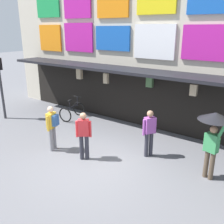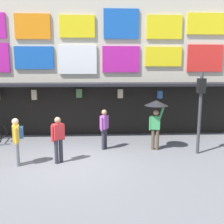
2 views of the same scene
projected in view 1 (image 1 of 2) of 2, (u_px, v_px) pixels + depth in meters
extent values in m
plane|color=slate|center=(94.00, 163.00, 8.46)|extent=(80.00, 80.00, 0.00)
cube|color=beige|center=(161.00, 35.00, 10.72)|extent=(18.00, 1.20, 8.00)
cube|color=black|center=(145.00, 72.00, 10.17)|extent=(15.30, 1.40, 0.12)
cube|color=green|center=(48.00, 7.00, 13.34)|extent=(1.71, 0.08, 1.04)
cube|color=#B71E93|center=(77.00, 5.00, 12.16)|extent=(1.73, 0.08, 1.17)
cube|color=orange|center=(112.00, 4.00, 10.99)|extent=(1.68, 0.08, 1.17)
cube|color=yellow|center=(156.00, 0.00, 9.81)|extent=(1.69, 0.08, 1.04)
cube|color=orange|center=(50.00, 38.00, 13.83)|extent=(1.65, 0.08, 1.37)
cube|color=#B71E93|center=(78.00, 38.00, 12.63)|extent=(1.86, 0.08, 1.38)
cube|color=blue|center=(112.00, 38.00, 11.45)|extent=(1.87, 0.08, 1.08)
cube|color=white|center=(154.00, 42.00, 10.30)|extent=(1.83, 0.08, 1.38)
cube|color=#B71E93|center=(207.00, 43.00, 9.11)|extent=(1.82, 0.08, 1.27)
cylinder|color=black|center=(79.00, 67.00, 12.61)|extent=(0.02, 0.02, 0.17)
cube|color=tan|center=(79.00, 74.00, 12.72)|extent=(0.29, 0.18, 0.52)
cylinder|color=black|center=(106.00, 71.00, 11.41)|extent=(0.02, 0.02, 0.19)
cube|color=tan|center=(106.00, 78.00, 11.51)|extent=(0.23, 0.14, 0.47)
cylinder|color=black|center=(150.00, 75.00, 10.44)|extent=(0.02, 0.02, 0.18)
cube|color=#477042|center=(150.00, 82.00, 10.53)|extent=(0.28, 0.17, 0.42)
cylinder|color=black|center=(194.00, 82.00, 9.06)|extent=(0.02, 0.02, 0.17)
cube|color=tan|center=(194.00, 90.00, 9.15)|extent=(0.25, 0.15, 0.42)
cube|color=black|center=(151.00, 101.00, 11.12)|extent=(15.30, 0.04, 2.50)
cylinder|color=#38383D|center=(1.00, 87.00, 12.17)|extent=(0.12, 0.12, 3.20)
torus|color=black|center=(79.00, 109.00, 12.96)|extent=(0.72, 0.15, 0.72)
torus|color=black|center=(65.00, 115.00, 12.04)|extent=(0.72, 0.15, 0.72)
cylinder|color=black|center=(72.00, 107.00, 12.42)|extent=(0.18, 0.99, 0.05)
cylinder|color=black|center=(70.00, 104.00, 12.23)|extent=(0.04, 0.04, 0.35)
cube|color=black|center=(70.00, 101.00, 12.17)|extent=(0.13, 0.21, 0.06)
cylinder|color=black|center=(77.00, 101.00, 12.76)|extent=(0.04, 0.04, 0.50)
cylinder|color=black|center=(77.00, 97.00, 12.68)|extent=(0.44, 0.09, 0.04)
cylinder|color=#2D2D38|center=(87.00, 147.00, 8.59)|extent=(0.14, 0.14, 0.88)
cylinder|color=#2D2D38|center=(82.00, 147.00, 8.59)|extent=(0.14, 0.14, 0.88)
cube|color=red|center=(83.00, 128.00, 8.36)|extent=(0.42, 0.39, 0.56)
sphere|color=#A87A5B|center=(83.00, 116.00, 8.23)|extent=(0.22, 0.22, 0.22)
cylinder|color=red|center=(90.00, 129.00, 8.37)|extent=(0.09, 0.09, 0.56)
cylinder|color=red|center=(77.00, 129.00, 8.37)|extent=(0.09, 0.09, 0.56)
cube|color=maroon|center=(84.00, 125.00, 8.50)|extent=(0.32, 0.29, 0.40)
cylinder|color=#2D2D38|center=(146.00, 145.00, 8.77)|extent=(0.14, 0.14, 0.88)
cylinder|color=#2D2D38|center=(151.00, 144.00, 8.83)|extent=(0.14, 0.14, 0.88)
cube|color=#9E4CA8|center=(150.00, 125.00, 8.57)|extent=(0.37, 0.42, 0.56)
sphere|color=#A87A5B|center=(150.00, 114.00, 8.44)|extent=(0.22, 0.22, 0.22)
cylinder|color=#9E4CA8|center=(144.00, 127.00, 8.51)|extent=(0.09, 0.09, 0.56)
cylinder|color=#9E4CA8|center=(155.00, 126.00, 8.67)|extent=(0.09, 0.09, 0.56)
cylinder|color=gray|center=(51.00, 140.00, 9.18)|extent=(0.14, 0.14, 0.88)
cylinder|color=gray|center=(54.00, 138.00, 9.34)|extent=(0.14, 0.14, 0.88)
cube|color=gold|center=(51.00, 120.00, 9.03)|extent=(0.31, 0.41, 0.56)
sphere|color=beige|center=(50.00, 109.00, 8.90)|extent=(0.22, 0.22, 0.22)
cylinder|color=gold|center=(48.00, 124.00, 8.85)|extent=(0.09, 0.09, 0.56)
cylinder|color=gold|center=(55.00, 120.00, 9.24)|extent=(0.09, 0.09, 0.56)
cube|color=#2D5693|center=(55.00, 120.00, 8.97)|extent=(0.23, 0.31, 0.40)
cylinder|color=brown|center=(206.00, 164.00, 7.55)|extent=(0.14, 0.14, 0.88)
cylinder|color=brown|center=(212.00, 166.00, 7.41)|extent=(0.14, 0.14, 0.88)
cube|color=#388E51|center=(212.00, 143.00, 7.25)|extent=(0.41, 0.31, 0.56)
sphere|color=#A87A5B|center=(214.00, 130.00, 7.12)|extent=(0.22, 0.22, 0.22)
cylinder|color=#388E51|center=(205.00, 142.00, 7.43)|extent=(0.09, 0.09, 0.56)
cylinder|color=#388E51|center=(221.00, 132.00, 6.96)|extent=(0.23, 0.09, 0.48)
cylinder|color=#4C3823|center=(222.00, 129.00, 6.93)|extent=(0.02, 0.02, 0.55)
cone|color=black|center=(216.00, 116.00, 7.00)|extent=(0.96, 0.96, 0.22)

